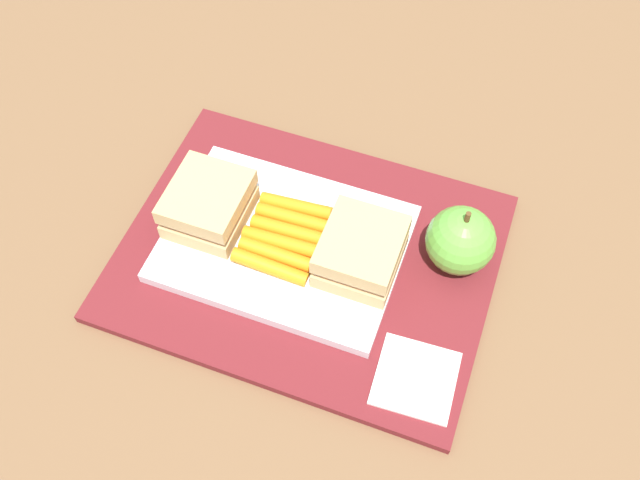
{
  "coord_description": "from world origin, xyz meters",
  "views": [
    {
      "loc": [
        0.14,
        -0.34,
        0.6
      ],
      "look_at": [
        0.01,
        0.0,
        0.04
      ],
      "focal_mm": 39.89,
      "sensor_mm": 36.0,
      "label": 1
    }
  ],
  "objects_px": {
    "sandwich_half_left": "(208,204)",
    "apple": "(460,240)",
    "food_tray": "(284,243)",
    "paper_napkin": "(416,378)",
    "carrot_sticks_bundle": "(284,236)",
    "sandwich_half_right": "(361,252)"
  },
  "relations": [
    {
      "from": "sandwich_half_right",
      "to": "carrot_sticks_bundle",
      "type": "relative_size",
      "value": 0.91
    },
    {
      "from": "sandwich_half_left",
      "to": "sandwich_half_right",
      "type": "relative_size",
      "value": 1.0
    },
    {
      "from": "apple",
      "to": "paper_napkin",
      "type": "bearing_deg",
      "value": -90.76
    },
    {
      "from": "sandwich_half_right",
      "to": "paper_napkin",
      "type": "xyz_separation_m",
      "value": [
        0.08,
        -0.09,
        -0.03
      ]
    },
    {
      "from": "carrot_sticks_bundle",
      "to": "apple",
      "type": "distance_m",
      "value": 0.17
    },
    {
      "from": "sandwich_half_left",
      "to": "apple",
      "type": "xyz_separation_m",
      "value": [
        0.24,
        0.04,
        -0.0
      ]
    },
    {
      "from": "food_tray",
      "to": "carrot_sticks_bundle",
      "type": "distance_m",
      "value": 0.01
    },
    {
      "from": "sandwich_half_left",
      "to": "apple",
      "type": "distance_m",
      "value": 0.24
    },
    {
      "from": "sandwich_half_right",
      "to": "food_tray",
      "type": "bearing_deg",
      "value": 180.0
    },
    {
      "from": "food_tray",
      "to": "paper_napkin",
      "type": "distance_m",
      "value": 0.18
    },
    {
      "from": "food_tray",
      "to": "paper_napkin",
      "type": "xyz_separation_m",
      "value": [
        0.16,
        -0.09,
        -0.0
      ]
    },
    {
      "from": "carrot_sticks_bundle",
      "to": "apple",
      "type": "relative_size",
      "value": 1.14
    },
    {
      "from": "apple",
      "to": "food_tray",
      "type": "bearing_deg",
      "value": -164.6
    },
    {
      "from": "apple",
      "to": "sandwich_half_right",
      "type": "bearing_deg",
      "value": -151.99
    },
    {
      "from": "paper_napkin",
      "to": "food_tray",
      "type": "bearing_deg",
      "value": 151.03
    },
    {
      "from": "sandwich_half_left",
      "to": "carrot_sticks_bundle",
      "type": "height_order",
      "value": "sandwich_half_left"
    },
    {
      "from": "sandwich_half_left",
      "to": "carrot_sticks_bundle",
      "type": "relative_size",
      "value": 0.91
    },
    {
      "from": "sandwich_half_left",
      "to": "carrot_sticks_bundle",
      "type": "bearing_deg",
      "value": 0.14
    },
    {
      "from": "carrot_sticks_bundle",
      "to": "food_tray",
      "type": "bearing_deg",
      "value": -149.54
    },
    {
      "from": "food_tray",
      "to": "sandwich_half_right",
      "type": "height_order",
      "value": "sandwich_half_right"
    },
    {
      "from": "food_tray",
      "to": "apple",
      "type": "relative_size",
      "value": 2.97
    },
    {
      "from": "food_tray",
      "to": "sandwich_half_left",
      "type": "bearing_deg",
      "value": 180.0
    }
  ]
}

